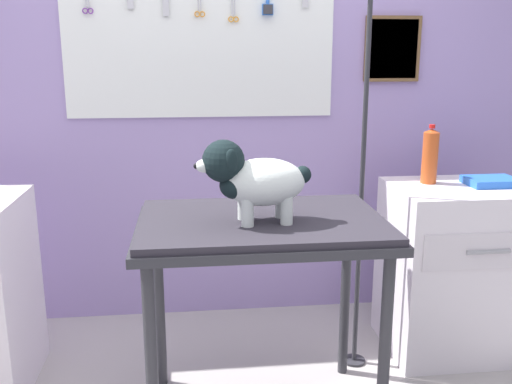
# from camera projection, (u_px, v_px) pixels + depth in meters

# --- Properties ---
(rear_wall_panel) EXTENTS (4.00, 0.11, 2.30)m
(rear_wall_panel) POSITION_uv_depth(u_px,v_px,m) (217.00, 110.00, 3.08)
(rear_wall_panel) COLOR #A089C5
(rear_wall_panel) RESTS_ON ground
(grooming_table) EXTENTS (0.96, 0.66, 0.85)m
(grooming_table) POSITION_uv_depth(u_px,v_px,m) (262.00, 240.00, 2.19)
(grooming_table) COLOR #2D2D33
(grooming_table) RESTS_ON ground
(grooming_arm) EXTENTS (0.30, 0.11, 1.72)m
(grooming_arm) POSITION_uv_depth(u_px,v_px,m) (359.00, 202.00, 2.57)
(grooming_arm) COLOR #2D2D33
(grooming_arm) RESTS_ON ground
(dog) EXTENTS (0.44, 0.22, 0.31)m
(dog) POSITION_uv_depth(u_px,v_px,m) (252.00, 178.00, 2.07)
(dog) COLOR white
(dog) RESTS_ON grooming_table
(cabinet_right) EXTENTS (0.68, 0.54, 0.84)m
(cabinet_right) POSITION_uv_depth(u_px,v_px,m) (457.00, 269.00, 2.82)
(cabinet_right) COLOR white
(cabinet_right) RESTS_ON ground
(soda_bottle) EXTENTS (0.08, 0.08, 0.29)m
(soda_bottle) POSITION_uv_depth(u_px,v_px,m) (430.00, 156.00, 2.76)
(soda_bottle) COLOR #B84A1D
(soda_bottle) RESTS_ON cabinet_right
(supply_tray) EXTENTS (0.24, 0.18, 0.04)m
(supply_tray) POSITION_uv_depth(u_px,v_px,m) (491.00, 181.00, 2.74)
(supply_tray) COLOR blue
(supply_tray) RESTS_ON cabinet_right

